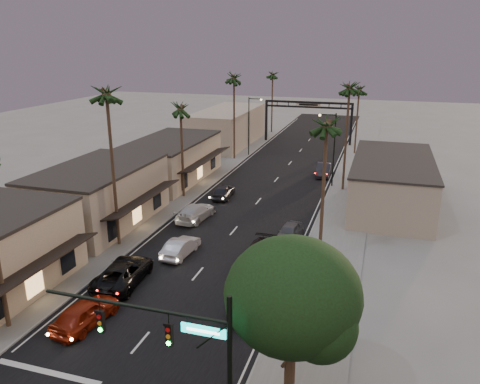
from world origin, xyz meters
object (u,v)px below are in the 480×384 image
Objects in this scene: oncoming_pickup at (124,272)px; curbside_near at (252,302)px; palm_lc at (180,105)px; streetlight_right at (332,144)px; traffic_signal at (185,348)px; oncoming_red at (85,313)px; arch at (308,112)px; palm_lb at (106,89)px; palm_rb at (350,84)px; palm_rc at (359,87)px; oncoming_silver at (181,247)px; corner_tree at (294,300)px; streetlight_left at (251,122)px; palm_ra at (327,120)px; curbside_black at (258,255)px; palm_ld at (234,75)px; palm_far at (273,73)px.

curbside_near is at bearing 169.28° from oncoming_pickup.
oncoming_pickup is at bearing -78.84° from palm_lc.
streetlight_right is 18.66m from palm_lc.
traffic_signal is 12.63m from oncoming_red.
arch is 49.39m from palm_lb.
palm_rb is at bearing 85.84° from traffic_signal.
palm_rb is (1.68, -1.00, 7.09)m from streetlight_right.
palm_rc reaches higher than curbside_near.
oncoming_silver is at bearing -116.60° from palm_rb.
streetlight_left is at bearing 107.97° from corner_tree.
palm_ra is 2.16× the size of oncoming_pickup.
curbside_black is (12.57, -13.94, -9.68)m from palm_lc.
palm_ld is 19.51m from palm_rc.
palm_lc is 1.00× the size of palm_rc.
streetlight_left is at bearing -92.01° from oncoming_pickup.
palm_ld reaches higher than oncoming_red.
oncoming_pickup is (3.91, -38.83, -11.57)m from palm_ld.
streetlight_left is (-12.61, 54.00, 0.25)m from traffic_signal.
curbside_near is at bearing 117.96° from corner_tree.
traffic_signal is at bearing -76.86° from streetlight_left.
palm_lc reaches higher than oncoming_silver.
traffic_signal is at bearing 152.86° from oncoming_red.
palm_rc is (1.68, 19.00, 5.14)m from streetlight_right.
streetlight_left reaches higher than oncoming_silver.
oncoming_red reaches higher than curbside_black.
palm_lc is at bearing 122.34° from corner_tree.
palm_rb is at bearing 91.37° from corner_tree.
traffic_signal is at bearing -51.56° from palm_lb.
palm_ra is at bearing -79.41° from arch.
curbside_near is at bearing -70.66° from palm_ld.
oncoming_red is at bearing -94.01° from arch.
palm_lc is 2.25× the size of curbside_black.
palm_ra is at bearing 6.63° from palm_lb.
palm_rb reaches higher than oncoming_silver.
streetlight_left reaches higher than curbside_near.
palm_rb is at bearing 90.00° from palm_ra.
palm_lb reaches higher than curbside_black.
traffic_signal is 1.74× the size of oncoming_red.
palm_lc is 2.69× the size of oncoming_silver.
corner_tree is at bearing 134.19° from oncoming_silver.
palm_far is (-1.38, 20.00, 6.11)m from streetlight_left.
palm_lb reaches higher than streetlight_right.
curbside_near is 0.94× the size of curbside_black.
palm_far is 2.58× the size of curbside_near.
streetlight_right is at bearing 86.72° from curbside_near.
corner_tree is 24.36m from palm_lb.
arch is 1.15× the size of palm_ra.
palm_rb is (17.20, 8.00, 1.95)m from palm_lc.
palm_lc is at bearing 90.00° from palm_lb.
curbside_black is (12.57, -32.94, -11.63)m from palm_ld.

